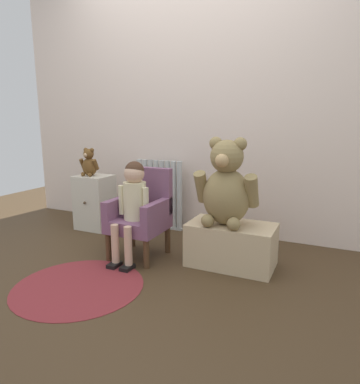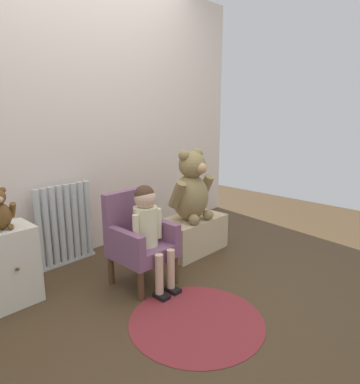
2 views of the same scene
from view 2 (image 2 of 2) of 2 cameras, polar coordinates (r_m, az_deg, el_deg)
ground_plane at (r=2.39m, az=3.43°, el=-17.90°), size 6.00×6.00×0.00m
back_wall at (r=3.06m, az=-16.06°, el=12.20°), size 3.80×0.05×2.40m
radiator at (r=2.95m, az=-18.61°, el=-5.25°), size 0.50×0.05×0.66m
small_dresser at (r=2.53m, az=-26.69°, el=-10.91°), size 0.32×0.30×0.52m
child_armchair at (r=2.52m, az=-6.95°, el=-7.64°), size 0.39×0.40×0.68m
child_figure at (r=2.39m, az=-5.36°, el=-5.00°), size 0.25×0.35×0.75m
low_bench at (r=3.10m, az=2.01°, el=-7.04°), size 0.61×0.35×0.31m
large_teddy_bear at (r=2.93m, az=1.90°, el=0.46°), size 0.45×0.31×0.62m
floor_rug at (r=2.22m, az=2.77°, el=-20.63°), size 0.82×0.82×0.01m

